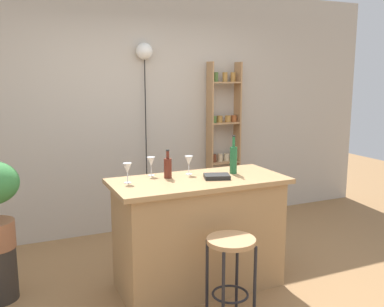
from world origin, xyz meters
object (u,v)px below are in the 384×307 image
(bottle_soda_blue, at_px, (168,167))
(pendant_globe_light, at_px, (144,55))
(wine_glass_center, at_px, (127,169))
(cookbook, at_px, (217,176))
(wine_glass_left, at_px, (151,162))
(bar_stool, at_px, (231,259))
(bottle_olive_oil, at_px, (233,159))
(spice_shelf, at_px, (224,144))
(wine_glass_right, at_px, (189,161))

(bottle_soda_blue, relative_size, pendant_globe_light, 0.11)
(wine_glass_center, bearing_deg, cookbook, -12.17)
(wine_glass_left, height_order, wine_glass_center, same)
(cookbook, bearing_deg, bar_stool, -88.03)
(bottle_olive_oil, height_order, pendant_globe_light, pendant_globe_light)
(bar_stool, xyz_separation_m, bottle_olive_oil, (0.38, 0.65, 0.60))
(cookbook, bearing_deg, wine_glass_center, -173.92)
(bottle_olive_oil, bearing_deg, spice_shelf, 64.85)
(bar_stool, relative_size, cookbook, 3.06)
(bottle_olive_oil, height_order, wine_glass_right, bottle_olive_oil)
(spice_shelf, relative_size, pendant_globe_light, 0.91)
(bottle_soda_blue, height_order, cookbook, bottle_soda_blue)
(bottle_soda_blue, xyz_separation_m, bottle_olive_oil, (0.59, -0.07, 0.04))
(spice_shelf, relative_size, wine_glass_left, 12.03)
(cookbook, bearing_deg, spice_shelf, 78.21)
(bar_stool, distance_m, bottle_olive_oil, 0.96)
(bottle_olive_oil, distance_m, wine_glass_right, 0.39)
(wine_glass_center, relative_size, pendant_globe_light, 0.08)
(spice_shelf, bearing_deg, bottle_soda_blue, -132.84)
(bottle_soda_blue, height_order, wine_glass_left, bottle_soda_blue)
(wine_glass_right, height_order, cookbook, wine_glass_right)
(spice_shelf, xyz_separation_m, wine_glass_center, (-1.62, -1.39, 0.11))
(bottle_olive_oil, relative_size, wine_glass_right, 2.07)
(bottle_soda_blue, relative_size, wine_glass_center, 1.48)
(pendant_globe_light, bearing_deg, bottle_olive_oil, -77.81)
(bar_stool, bearing_deg, bottle_olive_oil, 59.82)
(spice_shelf, xyz_separation_m, bottle_olive_oil, (-0.67, -1.44, 0.12))
(wine_glass_left, relative_size, pendant_globe_light, 0.08)
(bottle_soda_blue, distance_m, cookbook, 0.42)
(wine_glass_left, bearing_deg, bottle_soda_blue, -54.37)
(bottle_soda_blue, bearing_deg, bar_stool, -73.69)
(bar_stool, height_order, wine_glass_center, wine_glass_center)
(bottle_soda_blue, xyz_separation_m, wine_glass_center, (-0.36, -0.03, 0.03))
(bar_stool, relative_size, pendant_globe_light, 0.30)
(bottle_soda_blue, distance_m, wine_glass_right, 0.22)
(spice_shelf, distance_m, bottle_soda_blue, 1.86)
(pendant_globe_light, bearing_deg, wine_glass_right, -92.26)
(spice_shelf, height_order, bottle_soda_blue, spice_shelf)
(cookbook, bearing_deg, wine_glass_right, 140.97)
(spice_shelf, xyz_separation_m, bottle_soda_blue, (-1.27, -1.36, 0.08))
(spice_shelf, relative_size, cookbook, 9.40)
(bottle_soda_blue, xyz_separation_m, wine_glass_left, (-0.10, 0.14, 0.03))
(spice_shelf, bearing_deg, bar_stool, -116.77)
(wine_glass_right, bearing_deg, spice_shelf, 51.35)
(bottle_olive_oil, distance_m, wine_glass_center, 0.95)
(spice_shelf, height_order, wine_glass_right, spice_shelf)
(wine_glass_center, bearing_deg, bottle_olive_oil, -2.68)
(wine_glass_right, bearing_deg, bar_stool, -90.32)
(spice_shelf, distance_m, wine_glass_center, 2.14)
(bar_stool, xyz_separation_m, wine_glass_center, (-0.57, 0.69, 0.59))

